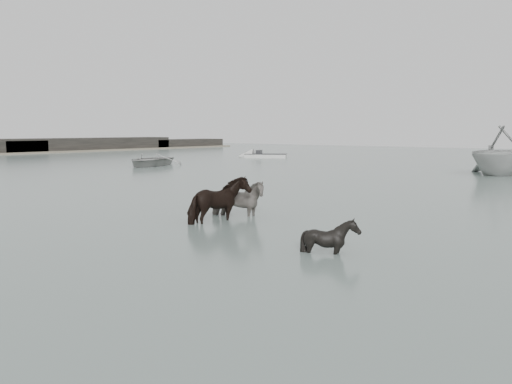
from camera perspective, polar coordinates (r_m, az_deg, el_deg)
ground at (r=13.79m, az=-1.16°, el=-4.09°), size 140.00×140.00×0.00m
pony_pinto at (r=15.50m, az=-2.13°, el=-0.07°), size 1.93×1.51×1.49m
pony_dark at (r=14.51m, az=-4.10°, el=-0.35°), size 1.69×1.86×1.60m
pony_black at (r=10.96m, az=8.49°, el=-4.04°), size 1.24×1.17×1.14m
rowboat_lead at (r=38.64m, az=-12.03°, el=3.72°), size 5.28×6.10×1.06m
rowboat_trail at (r=33.54m, az=26.60°, el=4.39°), size 6.98×7.40×3.10m
skiff_outer at (r=49.49m, az=1.13°, el=4.38°), size 5.75×4.13×0.75m
distant_shore at (r=64.62m, az=-26.92°, el=4.57°), size 6.00×70.00×1.90m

